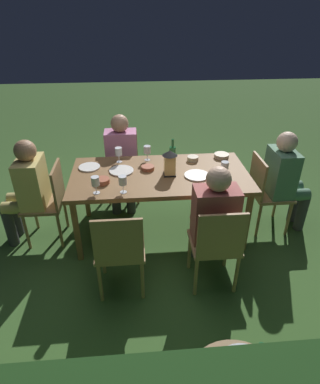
# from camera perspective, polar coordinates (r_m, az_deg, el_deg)

# --- Properties ---
(ground_plane) EXTENTS (16.00, 16.00, 0.00)m
(ground_plane) POSITION_cam_1_polar(r_m,az_deg,el_deg) (3.76, 0.00, -6.84)
(ground_plane) COLOR #385B28
(dining_table) EXTENTS (1.83, 0.93, 0.74)m
(dining_table) POSITION_cam_1_polar(r_m,az_deg,el_deg) (3.38, 0.00, 2.47)
(dining_table) COLOR brown
(dining_table) RESTS_ON ground
(chair_side_right_b) EXTENTS (0.42, 0.40, 0.87)m
(chair_side_right_b) POSITION_cam_1_polar(r_m,az_deg,el_deg) (2.78, -7.09, -9.93)
(chair_side_right_b) COLOR #937047
(chair_side_right_b) RESTS_ON ground
(chair_side_left_b) EXTENTS (0.42, 0.40, 0.87)m
(chair_side_left_b) POSITION_cam_1_polar(r_m,az_deg,el_deg) (4.23, -6.59, 5.23)
(chair_side_left_b) COLOR #937047
(chair_side_left_b) RESTS_ON ground
(person_in_pink) EXTENTS (0.38, 0.47, 1.15)m
(person_in_pink) POSITION_cam_1_polar(r_m,az_deg,el_deg) (3.99, -6.76, 6.01)
(person_in_pink) COLOR #C675A3
(person_in_pink) RESTS_ON ground
(chair_side_right_a) EXTENTS (0.42, 0.40, 0.87)m
(chair_side_right_a) POSITION_cam_1_polar(r_m,az_deg,el_deg) (2.86, 9.87, -8.94)
(chair_side_right_a) COLOR #937047
(chair_side_right_a) RESTS_ON ground
(person_in_rust) EXTENTS (0.38, 0.47, 1.15)m
(person_in_rust) POSITION_cam_1_polar(r_m,az_deg,el_deg) (2.92, 9.24, -4.21)
(person_in_rust) COLOR #9E4C47
(person_in_rust) RESTS_ON ground
(chair_head_far) EXTENTS (0.40, 0.42, 0.87)m
(chair_head_far) POSITION_cam_1_polar(r_m,az_deg,el_deg) (3.59, -18.86, -1.27)
(chair_head_far) COLOR #937047
(chair_head_far) RESTS_ON ground
(person_in_mustard) EXTENTS (0.48, 0.38, 1.15)m
(person_in_mustard) POSITION_cam_1_polar(r_m,az_deg,el_deg) (3.57, -22.29, 0.68)
(person_in_mustard) COLOR tan
(person_in_mustard) RESTS_ON ground
(chair_head_near) EXTENTS (0.40, 0.42, 0.87)m
(chair_head_near) POSITION_cam_1_polar(r_m,az_deg,el_deg) (3.75, 18.01, 0.33)
(chair_head_near) COLOR #937047
(chair_head_near) RESTS_ON ground
(person_in_green) EXTENTS (0.48, 0.38, 1.15)m
(person_in_green) POSITION_cam_1_polar(r_m,az_deg,el_deg) (3.76, 21.13, 2.45)
(person_in_green) COLOR #4C7A5B
(person_in_green) RESTS_ON ground
(lantern_centerpiece) EXTENTS (0.15, 0.15, 0.27)m
(lantern_centerpiece) POSITION_cam_1_polar(r_m,az_deg,el_deg) (3.27, 1.72, 5.37)
(lantern_centerpiece) COLOR black
(lantern_centerpiece) RESTS_ON dining_table
(green_bottle_on_table) EXTENTS (0.07, 0.07, 0.29)m
(green_bottle_on_table) POSITION_cam_1_polar(r_m,az_deg,el_deg) (3.51, 2.20, 6.50)
(green_bottle_on_table) COLOR #1E5B2D
(green_bottle_on_table) RESTS_ON dining_table
(wine_glass_a) EXTENTS (0.08, 0.08, 0.17)m
(wine_glass_a) POSITION_cam_1_polar(r_m,az_deg,el_deg) (2.99, -6.57, 1.90)
(wine_glass_a) COLOR silver
(wine_glass_a) RESTS_ON dining_table
(wine_glass_b) EXTENTS (0.08, 0.08, 0.17)m
(wine_glass_b) POSITION_cam_1_polar(r_m,az_deg,el_deg) (3.01, -11.28, 1.74)
(wine_glass_b) COLOR silver
(wine_glass_b) RESTS_ON dining_table
(wine_glass_c) EXTENTS (0.08, 0.08, 0.17)m
(wine_glass_c) POSITION_cam_1_polar(r_m,az_deg,el_deg) (3.61, -2.26, 7.31)
(wine_glass_c) COLOR silver
(wine_glass_c) RESTS_ON dining_table
(wine_glass_d) EXTENTS (0.08, 0.08, 0.17)m
(wine_glass_d) POSITION_cam_1_polar(r_m,az_deg,el_deg) (3.59, -7.28, 6.95)
(wine_glass_d) COLOR silver
(wine_glass_d) RESTS_ON dining_table
(wine_glass_e) EXTENTS (0.08, 0.08, 0.17)m
(wine_glass_e) POSITION_cam_1_polar(r_m,az_deg,el_deg) (3.30, 11.29, 4.39)
(wine_glass_e) COLOR silver
(wine_glass_e) RESTS_ON dining_table
(plate_a) EXTENTS (0.23, 0.23, 0.01)m
(plate_a) POSITION_cam_1_polar(r_m,az_deg,el_deg) (3.56, -12.28, 4.29)
(plate_a) COLOR white
(plate_a) RESTS_ON dining_table
(plate_b) EXTENTS (0.26, 0.26, 0.01)m
(plate_b) POSITION_cam_1_polar(r_m,az_deg,el_deg) (3.33, 6.47, 2.92)
(plate_b) COLOR white
(plate_b) RESTS_ON dining_table
(plate_c) EXTENTS (0.25, 0.25, 0.01)m
(plate_c) POSITION_cam_1_polar(r_m,az_deg,el_deg) (3.42, -6.77, 3.74)
(plate_c) COLOR silver
(plate_c) RESTS_ON dining_table
(bowl_olives) EXTENTS (0.14, 0.14, 0.04)m
(bowl_olives) POSITION_cam_1_polar(r_m,az_deg,el_deg) (3.43, -2.15, 4.29)
(bowl_olives) COLOR #9E5138
(bowl_olives) RESTS_ON dining_table
(bowl_bread) EXTENTS (0.14, 0.14, 0.05)m
(bowl_bread) POSITION_cam_1_polar(r_m,az_deg,el_deg) (3.22, -10.05, 1.97)
(bowl_bread) COLOR #9E5138
(bowl_bread) RESTS_ON dining_table
(bowl_salad) EXTENTS (0.17, 0.17, 0.04)m
(bowl_salad) POSITION_cam_1_polar(r_m,az_deg,el_deg) (3.77, 10.74, 6.30)
(bowl_salad) COLOR #BCAD8E
(bowl_salad) RESTS_ON dining_table
(bowl_dip) EXTENTS (0.12, 0.12, 0.05)m
(bowl_dip) POSITION_cam_1_polar(r_m,az_deg,el_deg) (3.65, 5.79, 5.88)
(bowl_dip) COLOR #BCAD8E
(bowl_dip) RESTS_ON dining_table
(ice_bucket) EXTENTS (0.26, 0.26, 0.34)m
(ice_bucket) POSITION_cam_1_polar(r_m,az_deg,el_deg) (1.77, 14.52, -29.05)
(ice_bucket) COLOR #B2B7BF
(ice_bucket) RESTS_ON side_table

